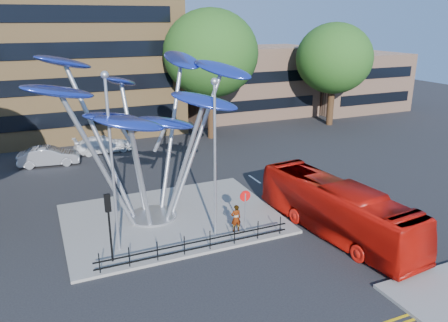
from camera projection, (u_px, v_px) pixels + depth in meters
name	position (u px, v px, depth m)	size (l,w,h in m)	color
ground	(230.00, 267.00, 20.51)	(120.00, 120.00, 0.00)	black
traffic_island	(172.00, 218.00, 25.33)	(12.00, 9.00, 0.15)	slate
low_building_near	(248.00, 82.00, 51.48)	(15.00, 8.00, 8.00)	tan
low_building_far	(354.00, 82.00, 55.25)	(12.00, 8.00, 7.00)	tan
tree_right	(211.00, 54.00, 40.21)	(8.80, 8.80, 12.11)	black
tree_far	(334.00, 59.00, 45.85)	(8.00, 8.00, 10.81)	black
leaf_sculpture	(144.00, 102.00, 23.40)	(12.72, 9.54, 9.51)	#9EA0A5
street_lamp_left	(111.00, 149.00, 20.17)	(0.36, 0.36, 8.80)	#9EA0A5
street_lamp_right	(215.00, 146.00, 21.73)	(0.36, 0.36, 8.30)	#9EA0A5
traffic_light_island	(109.00, 214.00, 19.96)	(0.28, 0.18, 3.42)	black
no_entry_sign_island	(245.00, 205.00, 22.90)	(0.60, 0.10, 2.45)	#9EA0A5
pedestrian_railing_front	(197.00, 244.00, 21.44)	(10.00, 0.06, 1.00)	black
red_bus	(336.00, 209.00, 23.28)	(2.45, 10.45, 2.91)	#B61008
pedestrian	(236.00, 218.00, 23.40)	(0.56, 0.37, 1.53)	gray
parked_car_mid	(49.00, 156.00, 34.48)	(1.61, 4.62, 1.52)	#A0A1A7
parked_car_right	(103.00, 144.00, 37.92)	(1.98, 4.88, 1.42)	white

